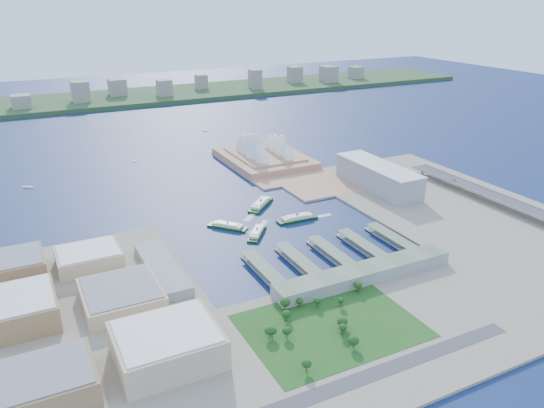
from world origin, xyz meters
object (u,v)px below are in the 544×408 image
opera_house (265,145)px  ferry_b (261,203)px  ferry_c (257,231)px  ferry_d (297,217)px  ferry_a (227,225)px  toaster_building (378,177)px  car_c (455,180)px

opera_house → ferry_b: (-95.27, -182.81, -26.43)m
ferry_c → ferry_d: bearing=-127.5°
opera_house → ferry_a: (-164.18, -230.16, -27.16)m
ferry_d → ferry_a: bearing=79.7°
toaster_building → car_c: toaster_building is taller
toaster_building → ferry_c: (-229.41, -64.29, -15.75)m
car_c → ferry_c: bearing=-178.0°
ferry_a → ferry_b: ferry_b is taller
opera_house → toaster_building: size_ratio=1.16×
ferry_a → ferry_c: (24.78, -34.13, -0.09)m
toaster_building → ferry_c: size_ratio=3.08×
ferry_b → car_c: 294.93m
ferry_b → car_c: (286.27, -70.21, 9.99)m
opera_house → ferry_d: opera_house is taller
toaster_building → ferry_c: toaster_building is taller
ferry_b → ferry_c: ferry_b is taller
car_c → opera_house: bearing=127.0°
toaster_building → ferry_a: bearing=-173.2°
toaster_building → ferry_b: toaster_building is taller
toaster_building → ferry_b: 186.67m
ferry_d → opera_house: bearing=-15.5°
ferry_c → car_c: bearing=-139.3°
toaster_building → ferry_a: size_ratio=3.03×
ferry_a → ferry_d: ferry_d is taller
ferry_d → car_c: car_c is taller
toaster_building → ferry_d: (-164.69, -48.47, -15.32)m
opera_house → ferry_c: bearing=-117.8°
ferry_a → ferry_b: size_ratio=0.87×
ferry_c → toaster_building: bearing=-125.6°
toaster_building → car_c: (101.00, -53.02, -4.94)m
opera_house → ferry_b: bearing=-117.5°
toaster_building → ferry_d: bearing=-163.6°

